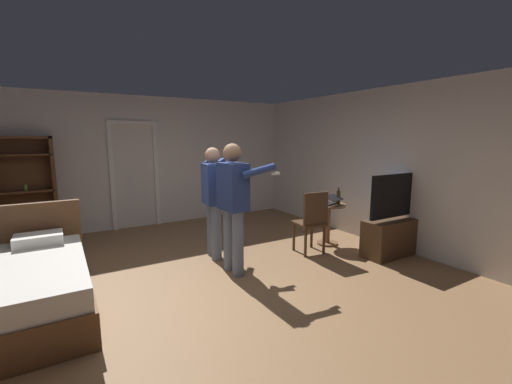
{
  "coord_description": "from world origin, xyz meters",
  "views": [
    {
      "loc": [
        -1.55,
        -3.63,
        1.81
      ],
      "look_at": [
        0.94,
        0.51,
        1.01
      ],
      "focal_mm": 23.28,
      "sensor_mm": 36.0,
      "label": 1
    }
  ],
  "objects": [
    {
      "name": "bottle_on_table",
      "position": [
        2.46,
        0.36,
        0.82
      ],
      "size": [
        0.06,
        0.06,
        0.28
      ],
      "color": "#3B2B14",
      "rests_on": "side_table"
    },
    {
      "name": "ground_plane",
      "position": [
        0.0,
        0.0,
        0.0
      ],
      "size": [
        7.24,
        7.24,
        0.0
      ],
      "primitive_type": "plane",
      "color": "olive"
    },
    {
      "name": "wooden_chair",
      "position": [
        1.78,
        0.22,
        0.54
      ],
      "size": [
        0.46,
        0.46,
        0.99
      ],
      "color": "#4C331E",
      "rests_on": "ground_plane"
    },
    {
      "name": "person_blue_shirt",
      "position": [
        0.4,
        0.19,
        1.01
      ],
      "size": [
        0.69,
        0.6,
        1.73
      ],
      "color": "slate",
      "rests_on": "ground_plane"
    },
    {
      "name": "doorway_frame",
      "position": [
        -0.23,
        3.27,
        1.22
      ],
      "size": [
        0.93,
        0.08,
        2.13
      ],
      "color": "white",
      "rests_on": "ground_plane"
    },
    {
      "name": "bookshelf",
      "position": [
        -2.04,
        3.13,
        0.99
      ],
      "size": [
        0.92,
        0.32,
        1.83
      ],
      "color": "brown",
      "rests_on": "ground_plane"
    },
    {
      "name": "person_striped_shirt",
      "position": [
        0.41,
        0.85,
        0.96
      ],
      "size": [
        0.6,
        0.64,
        1.67
      ],
      "color": "slate",
      "rests_on": "ground_plane"
    },
    {
      "name": "tv_flatscreen",
      "position": [
        2.84,
        -0.47,
        0.38
      ],
      "size": [
        1.13,
        0.4,
        1.27
      ],
      "color": "#4C331E",
      "rests_on": "ground_plane"
    },
    {
      "name": "wall_back",
      "position": [
        0.0,
        3.35,
        1.31
      ],
      "size": [
        6.51,
        0.12,
        2.62
      ],
      "primitive_type": "cube",
      "color": "silver",
      "rests_on": "ground_plane"
    },
    {
      "name": "laptop",
      "position": [
        2.31,
        0.4,
        0.75
      ],
      "size": [
        0.4,
        0.41,
        0.16
      ],
      "color": "black",
      "rests_on": "side_table"
    },
    {
      "name": "side_table",
      "position": [
        2.32,
        0.44,
        0.47
      ],
      "size": [
        0.58,
        0.58,
        0.7
      ],
      "color": "brown",
      "rests_on": "ground_plane"
    },
    {
      "name": "suitcase_dark",
      "position": [
        -1.6,
        2.47,
        0.2
      ],
      "size": [
        0.47,
        0.34,
        0.39
      ],
      "primitive_type": "cube",
      "rotation": [
        0.0,
        0.0,
        0.03
      ],
      "color": "black",
      "rests_on": "ground_plane"
    },
    {
      "name": "wall_right",
      "position": [
        3.2,
        0.0,
        1.31
      ],
      "size": [
        0.12,
        6.82,
        2.62
      ],
      "primitive_type": "cube",
      "color": "silver",
      "rests_on": "ground_plane"
    }
  ]
}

